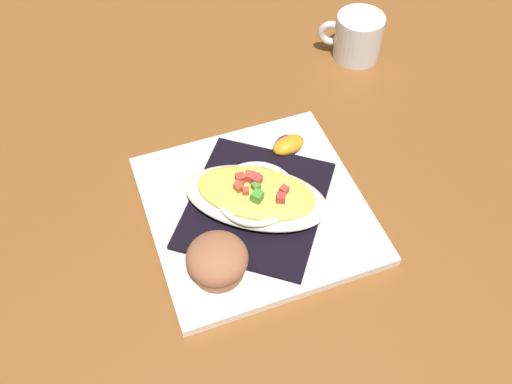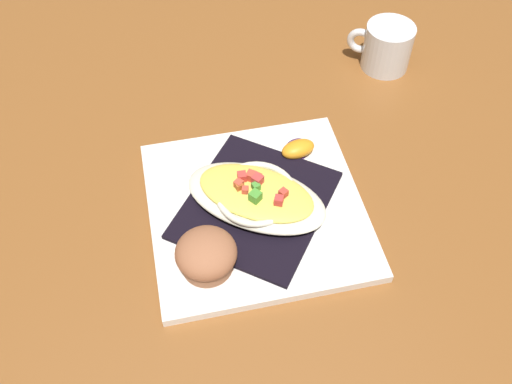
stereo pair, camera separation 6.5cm
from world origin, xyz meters
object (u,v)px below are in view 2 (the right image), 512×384
object	(u,v)px
orange_garnish	(298,149)
coffee_mug	(386,49)
gratin_dish	(256,195)
square_plate	(256,209)
muffin	(206,255)

from	to	relation	value
orange_garnish	coffee_mug	distance (m)	0.27
gratin_dish	square_plate	bearing A→B (deg)	15.82
square_plate	coffee_mug	distance (m)	0.38
square_plate	orange_garnish	world-z (taller)	orange_garnish
square_plate	orange_garnish	distance (m)	0.11
gratin_dish	orange_garnish	world-z (taller)	gratin_dish
gratin_dish	muffin	distance (m)	0.11
gratin_dish	muffin	world-z (taller)	muffin
gratin_dish	coffee_mug	xyz separation A→B (m)	(-0.22, 0.31, -0.00)
square_plate	muffin	distance (m)	0.12
muffin	coffee_mug	distance (m)	0.49
muffin	orange_garnish	size ratio (longest dim) A/B	1.28
orange_garnish	square_plate	bearing A→B (deg)	-52.33
square_plate	gratin_dish	xyz separation A→B (m)	(-0.00, -0.00, 0.03)
coffee_mug	muffin	bearing A→B (deg)	-54.38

